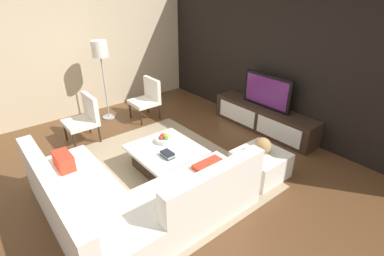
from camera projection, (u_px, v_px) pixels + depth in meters
ground_plane at (165, 174)px, 4.57m from camera, size 14.00×14.00×0.00m
feature_wall_back at (281, 59)px, 5.46m from camera, size 6.40×0.12×2.80m
side_wall_left at (86, 49)px, 6.26m from camera, size 0.12×5.20×2.80m
area_rug at (161, 171)px, 4.64m from camera, size 3.07×2.47×0.01m
media_console at (264, 119)px, 5.81m from camera, size 2.23×0.48×0.50m
television at (267, 91)px, 5.55m from camera, size 1.06×0.06×0.65m
sectional_couch at (129, 200)px, 3.61m from camera, size 2.30×2.34×0.83m
coffee_table at (166, 158)px, 4.61m from camera, size 1.05×0.98×0.38m
accent_chair_near at (85, 116)px, 5.34m from camera, size 0.57×0.54×0.87m
floor_lamp at (100, 54)px, 5.83m from camera, size 0.32×0.32×1.66m
ottoman at (260, 164)px, 4.46m from camera, size 0.70×0.70×0.40m
fruit_bowl at (164, 139)px, 4.69m from camera, size 0.28×0.28×0.14m
accent_chair_far at (148, 97)px, 6.25m from camera, size 0.55×0.53×0.87m
decorative_ball at (263, 146)px, 4.31m from camera, size 0.25×0.25×0.25m
book_stack at (167, 155)px, 4.30m from camera, size 0.22×0.14×0.08m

